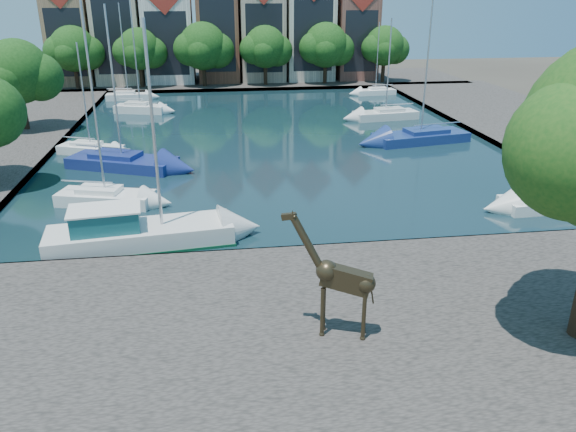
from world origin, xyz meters
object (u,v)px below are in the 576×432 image
Objects in this scene: motorsailer at (134,230)px; giraffe_statue at (339,278)px; sailboat_right_a at (554,200)px; sailboat_left_a at (105,195)px.

giraffe_statue is at bearing -49.50° from motorsailer.
giraffe_statue is 19.80m from sailboat_right_a.
sailboat_left_a is at bearing 123.69° from giraffe_statue.
motorsailer is at bearing 130.50° from giraffe_statue.
motorsailer is 24.17m from sailboat_right_a.
motorsailer is 0.94× the size of sailboat_left_a.
giraffe_statue is 0.40× the size of sailboat_left_a.
giraffe_statue is 19.47m from sailboat_left_a.
sailboat_left_a is (-2.44, 6.39, -0.24)m from motorsailer.
sailboat_left_a reaches higher than sailboat_right_a.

